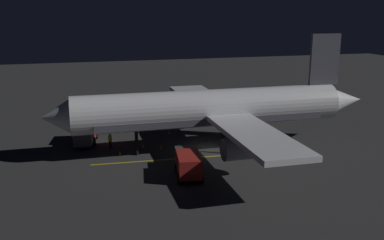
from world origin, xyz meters
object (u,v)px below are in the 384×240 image
object	(u,v)px
ground_crew_worker	(110,141)
traffic_cone_near_left	(120,153)
baggage_truck	(86,134)
traffic_cone_under_wing	(169,132)
catering_truck	(188,163)
traffic_cone_far	(143,147)
airliner	(215,109)
traffic_cone_near_right	(161,147)

from	to	relation	value
ground_crew_worker	traffic_cone_near_left	distance (m)	2.91
baggage_truck	ground_crew_worker	bearing A→B (deg)	-136.70
traffic_cone_near_left	traffic_cone_under_wing	bearing A→B (deg)	-46.77
catering_truck	traffic_cone_far	distance (m)	9.61
catering_truck	traffic_cone_under_wing	distance (m)	14.11
airliner	catering_truck	bearing A→B (deg)	144.48
ground_crew_worker	traffic_cone_under_wing	size ratio (longest dim) A/B	3.16
catering_truck	traffic_cone_near_right	bearing A→B (deg)	5.85
catering_truck	ground_crew_worker	xyz separation A→B (m)	(10.26, 6.23, -0.28)
airliner	ground_crew_worker	distance (m)	12.25
ground_crew_worker	traffic_cone_far	distance (m)	3.75
traffic_cone_under_wing	baggage_truck	bearing A→B (deg)	95.83
traffic_cone_near_right	catering_truck	bearing A→B (deg)	-174.15
traffic_cone_near_right	traffic_cone_far	bearing A→B (deg)	64.61
airliner	traffic_cone_far	xyz separation A→B (m)	(2.18, 7.70, -4.28)
catering_truck	ground_crew_worker	bearing A→B (deg)	31.27
ground_crew_worker	traffic_cone_under_wing	bearing A→B (deg)	-63.88
catering_truck	traffic_cone_near_left	world-z (taller)	catering_truck
airliner	traffic_cone_near_right	xyz separation A→B (m)	(1.30, 5.85, -4.28)
catering_truck	traffic_cone_far	xyz separation A→B (m)	(9.17, 2.70, -0.92)
catering_truck	traffic_cone_near_right	xyz separation A→B (m)	(8.29, 0.85, -0.92)
airliner	traffic_cone_far	size ratio (longest dim) A/B	66.75
catering_truck	airliner	bearing A→B (deg)	-35.52
traffic_cone_near_left	traffic_cone_under_wing	size ratio (longest dim) A/B	1.00
airliner	traffic_cone_near_right	distance (m)	7.36
catering_truck	traffic_cone_under_wing	world-z (taller)	catering_truck
traffic_cone_far	airliner	bearing A→B (deg)	-105.78
baggage_truck	traffic_cone_under_wing	size ratio (longest dim) A/B	10.40
airliner	traffic_cone_near_left	distance (m)	11.35
baggage_truck	airliner	bearing A→B (deg)	-113.43
catering_truck	ground_crew_worker	size ratio (longest dim) A/B	3.43
catering_truck	ground_crew_worker	world-z (taller)	catering_truck
traffic_cone_near_left	traffic_cone_near_right	size ratio (longest dim) A/B	1.00
baggage_truck	traffic_cone_near_left	size ratio (longest dim) A/B	10.40
airliner	ground_crew_worker	size ratio (longest dim) A/B	21.10
airliner	traffic_cone_near_left	bearing A→B (deg)	87.18
traffic_cone_under_wing	airliner	bearing A→B (deg)	-152.86
airliner	traffic_cone_far	bearing A→B (deg)	74.22
airliner	traffic_cone_under_wing	xyz separation A→B (m)	(7.01, 3.59, -4.28)
airliner	catering_truck	size ratio (longest dim) A/B	6.15
traffic_cone_under_wing	traffic_cone_far	bearing A→B (deg)	139.68
catering_truck	baggage_truck	bearing A→B (deg)	34.11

